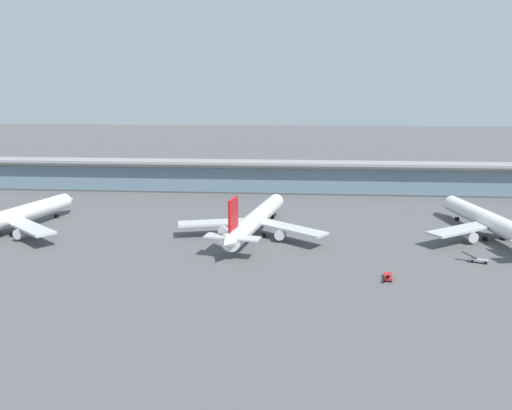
# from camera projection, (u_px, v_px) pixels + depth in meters

# --- Properties ---
(ground_plane) EXTENTS (1200.00, 1200.00, 0.00)m
(ground_plane) POSITION_uv_depth(u_px,v_px,m) (253.00, 236.00, 156.87)
(ground_plane) COLOR #515154
(airliner_left_stand) EXTENTS (48.65, 64.24, 17.26)m
(airliner_left_stand) POSITION_uv_depth(u_px,v_px,m) (7.00, 219.00, 158.10)
(airliner_left_stand) COLOR white
(airliner_left_stand) RESTS_ON ground
(airliner_centre_stand) EXTENTS (48.93, 64.46, 17.26)m
(airliner_centre_stand) POSITION_uv_depth(u_px,v_px,m) (256.00, 219.00, 156.88)
(airliner_centre_stand) COLOR white
(airliner_centre_stand) RESTS_ON ground
(airliner_right_stand) EXTENTS (49.31, 64.71, 17.26)m
(airliner_right_stand) POSITION_uv_depth(u_px,v_px,m) (493.00, 223.00, 152.96)
(airliner_right_stand) COLOR white
(airliner_right_stand) RESTS_ON ground
(service_truck_near_nose_grey) EXTENTS (6.89, 3.35, 2.70)m
(service_truck_near_nose_grey) POSITION_uv_depth(u_px,v_px,m) (478.00, 260.00, 132.20)
(service_truck_near_nose_grey) COLOR gray
(service_truck_near_nose_grey) RESTS_ON ground
(service_truck_mid_apron_red) EXTENTS (2.62, 6.93, 2.70)m
(service_truck_mid_apron_red) POSITION_uv_depth(u_px,v_px,m) (388.00, 276.00, 120.07)
(service_truck_mid_apron_red) COLOR #B21E1E
(service_truck_mid_apron_red) RESTS_ON ground
(terminal_building) EXTENTS (281.65, 12.80, 15.20)m
(terminal_building) POSITION_uv_depth(u_px,v_px,m) (266.00, 176.00, 226.09)
(terminal_building) COLOR beige
(terminal_building) RESTS_ON ground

